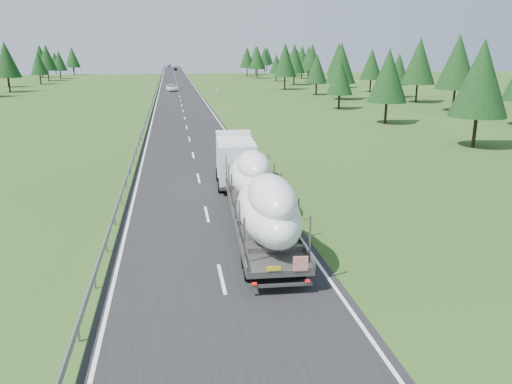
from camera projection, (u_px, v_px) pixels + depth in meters
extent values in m
plane|color=#274617|center=(222.00, 279.00, 21.69)|extent=(400.00, 400.00, 0.00)
cube|color=black|center=(179.00, 93.00, 116.53)|extent=(10.00, 400.00, 0.02)
cube|color=slate|center=(156.00, 90.00, 115.52)|extent=(0.08, 400.00, 0.32)
cylinder|color=slate|center=(95.00, 282.00, 20.76)|extent=(0.10, 0.10, 0.60)
cube|color=silver|center=(255.00, 142.00, 51.04)|extent=(0.12, 0.07, 1.00)
cube|color=black|center=(255.00, 139.00, 50.95)|extent=(0.13, 0.08, 0.12)
cube|color=silver|center=(214.00, 98.00, 98.46)|extent=(0.12, 0.07, 1.00)
cube|color=black|center=(214.00, 96.00, 98.37)|extent=(0.13, 0.08, 0.12)
cube|color=silver|center=(199.00, 82.00, 145.88)|extent=(0.12, 0.07, 1.00)
cube|color=black|center=(199.00, 81.00, 145.79)|extent=(0.13, 0.08, 0.12)
cube|color=silver|center=(192.00, 75.00, 193.30)|extent=(0.12, 0.07, 1.00)
cube|color=black|center=(192.00, 74.00, 193.21)|extent=(0.13, 0.08, 0.12)
cube|color=silver|center=(187.00, 70.00, 240.72)|extent=(0.12, 0.07, 1.00)
cube|color=black|center=(187.00, 69.00, 240.63)|extent=(0.13, 0.08, 0.12)
cube|color=silver|center=(184.00, 67.00, 288.14)|extent=(0.12, 0.07, 1.00)
cube|color=black|center=(184.00, 66.00, 288.05)|extent=(0.13, 0.08, 0.12)
cube|color=silver|center=(182.00, 64.00, 335.56)|extent=(0.12, 0.07, 1.00)
cube|color=black|center=(182.00, 64.00, 335.47)|extent=(0.13, 0.08, 0.12)
cylinder|color=slate|center=(217.00, 95.00, 98.44)|extent=(0.08, 0.08, 2.00)
cube|color=silver|center=(217.00, 90.00, 98.16)|extent=(0.05, 0.90, 1.20)
cylinder|color=black|center=(454.00, 98.00, 81.08)|extent=(0.36, 0.36, 4.14)
cone|color=black|center=(458.00, 62.00, 79.51)|extent=(6.45, 6.45, 8.63)
cylinder|color=black|center=(417.00, 92.00, 94.66)|extent=(0.36, 0.36, 4.05)
cone|color=black|center=(419.00, 61.00, 93.12)|extent=(6.29, 6.29, 8.43)
cylinder|color=black|center=(397.00, 90.00, 105.20)|extent=(0.36, 0.36, 3.08)
cone|color=black|center=(399.00, 69.00, 104.03)|extent=(4.79, 4.79, 6.42)
cylinder|color=black|center=(370.00, 85.00, 118.67)|extent=(0.36, 0.36, 3.41)
cone|color=black|center=(372.00, 64.00, 117.37)|extent=(5.31, 5.31, 7.11)
cylinder|color=black|center=(338.00, 80.00, 131.22)|extent=(0.36, 0.36, 3.93)
cone|color=black|center=(339.00, 59.00, 129.73)|extent=(6.11, 6.11, 8.18)
cylinder|color=black|center=(312.00, 77.00, 147.69)|extent=(0.36, 0.36, 3.90)
cone|color=black|center=(312.00, 58.00, 146.21)|extent=(6.07, 6.07, 8.13)
cylinder|color=black|center=(308.00, 76.00, 158.34)|extent=(0.36, 0.36, 3.66)
cone|color=black|center=(309.00, 59.00, 156.94)|extent=(5.70, 5.70, 7.63)
cylinder|color=black|center=(302.00, 73.00, 174.55)|extent=(0.36, 0.36, 3.85)
cone|color=black|center=(302.00, 57.00, 173.08)|extent=(5.99, 5.99, 8.02)
cylinder|color=black|center=(285.00, 71.00, 186.16)|extent=(0.36, 0.36, 4.18)
cone|color=black|center=(285.00, 55.00, 184.57)|extent=(6.51, 6.51, 8.72)
cylinder|color=black|center=(297.00, 71.00, 197.48)|extent=(0.36, 0.36, 3.37)
cone|color=black|center=(297.00, 59.00, 196.20)|extent=(5.25, 5.25, 7.03)
cylinder|color=black|center=(282.00, 70.00, 214.12)|extent=(0.36, 0.36, 2.95)
cone|color=black|center=(283.00, 60.00, 213.00)|extent=(4.59, 4.59, 6.15)
cylinder|color=black|center=(265.00, 68.00, 222.93)|extent=(0.36, 0.36, 3.73)
cone|color=black|center=(265.00, 56.00, 221.52)|extent=(5.80, 5.80, 7.76)
cylinder|color=black|center=(267.00, 67.00, 240.29)|extent=(0.36, 0.36, 3.85)
cone|color=black|center=(267.00, 55.00, 238.82)|extent=(5.99, 5.99, 8.03)
cylinder|color=black|center=(475.00, 129.00, 50.86)|extent=(0.36, 0.36, 3.67)
cone|color=black|center=(481.00, 78.00, 49.46)|extent=(5.71, 5.71, 7.65)
cylinder|color=black|center=(386.00, 111.00, 67.45)|extent=(0.36, 0.36, 3.37)
cone|color=black|center=(388.00, 76.00, 66.17)|extent=(5.23, 5.23, 7.01)
cylinder|color=black|center=(339.00, 100.00, 84.24)|extent=(0.36, 0.36, 2.82)
cone|color=black|center=(340.00, 77.00, 83.16)|extent=(4.39, 4.39, 5.87)
cylinder|color=black|center=(340.00, 90.00, 100.20)|extent=(0.36, 0.36, 3.79)
cone|color=black|center=(341.00, 63.00, 98.76)|extent=(5.89, 5.89, 7.89)
cylinder|color=black|center=(316.00, 88.00, 110.99)|extent=(0.36, 0.36, 3.02)
cone|color=black|center=(317.00, 68.00, 109.84)|extent=(4.70, 4.70, 6.30)
cylinder|color=black|center=(285.00, 82.00, 125.89)|extent=(0.36, 0.36, 3.73)
cone|color=black|center=(285.00, 61.00, 124.47)|extent=(5.80, 5.80, 7.77)
cylinder|color=black|center=(294.00, 78.00, 142.53)|extent=(0.36, 0.36, 3.89)
cone|color=black|center=(294.00, 58.00, 141.05)|extent=(6.05, 6.05, 8.10)
cylinder|color=black|center=(276.00, 77.00, 159.69)|extent=(0.36, 0.36, 2.88)
cone|color=black|center=(276.00, 64.00, 158.59)|extent=(4.48, 4.48, 6.00)
cylinder|color=black|center=(257.00, 73.00, 175.87)|extent=(0.36, 0.36, 3.76)
cone|color=black|center=(257.00, 58.00, 174.44)|extent=(5.85, 5.85, 7.83)
cylinder|color=black|center=(247.00, 71.00, 191.46)|extent=(0.36, 0.36, 3.71)
cone|color=black|center=(247.00, 57.00, 190.05)|extent=(5.77, 5.77, 7.72)
cylinder|color=black|center=(256.00, 70.00, 204.50)|extent=(0.36, 0.36, 3.90)
cone|color=black|center=(256.00, 56.00, 203.02)|extent=(6.06, 6.06, 8.12)
cylinder|color=black|center=(9.00, 83.00, 118.24)|extent=(0.36, 0.36, 3.98)
cone|color=black|center=(6.00, 59.00, 116.72)|extent=(6.18, 6.18, 8.28)
cylinder|color=black|center=(8.00, 81.00, 134.27)|extent=(0.36, 0.36, 3.39)
cone|color=black|center=(6.00, 63.00, 132.98)|extent=(5.27, 5.27, 7.06)
cylinder|color=black|center=(40.00, 79.00, 145.51)|extent=(0.36, 0.36, 3.19)
cone|color=black|center=(39.00, 63.00, 144.30)|extent=(4.96, 4.96, 6.64)
cylinder|color=black|center=(48.00, 75.00, 161.08)|extent=(0.36, 0.36, 3.90)
cone|color=black|center=(46.00, 57.00, 159.59)|extent=(6.07, 6.07, 8.13)
cylinder|color=black|center=(60.00, 74.00, 173.50)|extent=(0.36, 0.36, 3.24)
cone|color=black|center=(59.00, 61.00, 172.27)|extent=(5.04, 5.04, 6.75)
cylinder|color=black|center=(42.00, 72.00, 182.09)|extent=(0.36, 0.36, 3.98)
cone|color=black|center=(40.00, 56.00, 180.57)|extent=(6.19, 6.19, 8.28)
cylinder|color=black|center=(74.00, 70.00, 200.36)|extent=(0.36, 0.36, 3.48)
cone|color=black|center=(73.00, 58.00, 199.04)|extent=(5.41, 5.41, 7.25)
cylinder|color=black|center=(56.00, 70.00, 208.82)|extent=(0.36, 0.36, 3.05)
cone|color=black|center=(55.00, 60.00, 207.66)|extent=(4.74, 4.74, 6.35)
cylinder|color=black|center=(73.00, 68.00, 226.02)|extent=(0.36, 0.36, 3.77)
cone|color=black|center=(72.00, 56.00, 224.58)|extent=(5.87, 5.87, 7.86)
cube|color=silver|center=(236.00, 160.00, 35.87)|extent=(2.83, 5.28, 2.89)
cube|color=black|center=(231.00, 147.00, 38.23)|extent=(2.38, 0.20, 1.45)
cube|color=silver|center=(232.00, 133.00, 37.59)|extent=(2.64, 1.37, 0.31)
cube|color=#605D5A|center=(238.00, 183.00, 35.27)|extent=(2.73, 3.22, 0.26)
cylinder|color=black|center=(217.00, 174.00, 37.84)|extent=(0.41, 1.05, 1.03)
cylinder|color=black|center=(248.00, 173.00, 38.22)|extent=(0.41, 1.05, 1.03)
cylinder|color=black|center=(222.00, 186.00, 34.71)|extent=(0.41, 1.05, 1.03)
cylinder|color=black|center=(255.00, 184.00, 35.09)|extent=(0.41, 1.05, 1.03)
cube|color=#605D5A|center=(259.00, 217.00, 26.85)|extent=(3.50, 14.57, 0.27)
cube|color=#605D5A|center=(234.00, 214.00, 26.56)|extent=(0.78, 14.44, 0.25)
cube|color=#605D5A|center=(284.00, 211.00, 27.00)|extent=(0.78, 14.44, 0.25)
cube|color=#605D5A|center=(252.00, 241.00, 20.45)|extent=(0.08, 0.08, 1.96)
cube|color=#605D5A|center=(317.00, 237.00, 20.89)|extent=(0.08, 0.08, 1.96)
cube|color=#605D5A|center=(244.00, 221.00, 22.80)|extent=(0.08, 0.08, 1.96)
cube|color=#605D5A|center=(302.00, 218.00, 23.24)|extent=(0.08, 0.08, 1.96)
cube|color=#605D5A|center=(237.00, 205.00, 25.15)|extent=(0.08, 0.08, 1.96)
cube|color=#605D5A|center=(290.00, 203.00, 25.59)|extent=(0.08, 0.08, 1.96)
cube|color=#605D5A|center=(231.00, 192.00, 27.50)|extent=(0.08, 0.08, 1.96)
cube|color=#605D5A|center=(279.00, 190.00, 27.94)|extent=(0.08, 0.08, 1.96)
cube|color=#605D5A|center=(226.00, 181.00, 29.85)|extent=(0.08, 0.08, 1.96)
cube|color=#605D5A|center=(271.00, 179.00, 30.29)|extent=(0.08, 0.08, 1.96)
cube|color=#605D5A|center=(222.00, 171.00, 32.20)|extent=(0.08, 0.08, 1.96)
cube|color=#605D5A|center=(264.00, 170.00, 32.64)|extent=(0.08, 0.08, 1.96)
cylinder|color=black|center=(255.00, 269.00, 21.50)|extent=(0.46, 1.05, 1.03)
cylinder|color=black|center=(306.00, 265.00, 21.86)|extent=(0.46, 1.05, 1.03)
cylinder|color=black|center=(251.00, 257.00, 22.68)|extent=(0.46, 1.05, 1.03)
cylinder|color=black|center=(299.00, 254.00, 23.04)|extent=(0.46, 1.05, 1.03)
cube|color=#605D5A|center=(289.00, 284.00, 20.18)|extent=(2.58, 0.25, 0.12)
cube|color=red|center=(309.00, 263.00, 19.98)|extent=(0.62, 0.07, 0.62)
cube|color=yellow|center=(283.00, 268.00, 19.85)|extent=(0.57, 0.07, 0.19)
cube|color=red|center=(264.00, 284.00, 19.89)|extent=(0.19, 0.07, 0.10)
cube|color=red|center=(316.00, 280.00, 20.24)|extent=(0.19, 0.07, 0.10)
ellipsoid|color=white|center=(271.00, 211.00, 23.33)|extent=(3.10, 7.62, 2.53)
ellipsoid|color=white|center=(275.00, 198.00, 22.20)|extent=(2.31, 4.84, 2.03)
ellipsoid|color=white|center=(249.00, 177.00, 30.02)|extent=(2.86, 6.52, 2.32)
ellipsoid|color=white|center=(251.00, 167.00, 29.04)|extent=(2.13, 4.15, 1.85)
imported|color=white|center=(172.00, 88.00, 121.00)|extent=(2.76, 5.79, 1.59)
imported|color=black|center=(175.00, 69.00, 245.10)|extent=(2.04, 4.32, 1.43)
imported|color=#1A2049|center=(169.00, 65.00, 298.22)|extent=(1.87, 4.80, 1.56)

